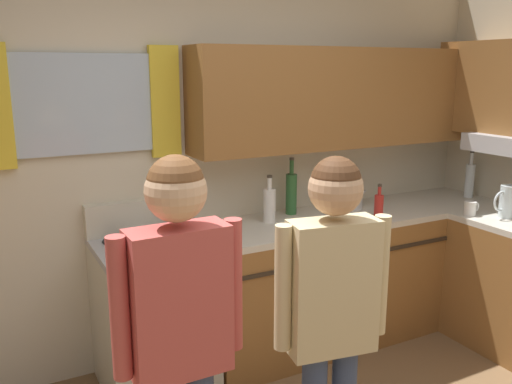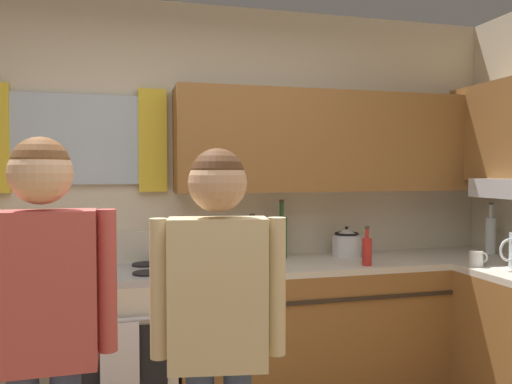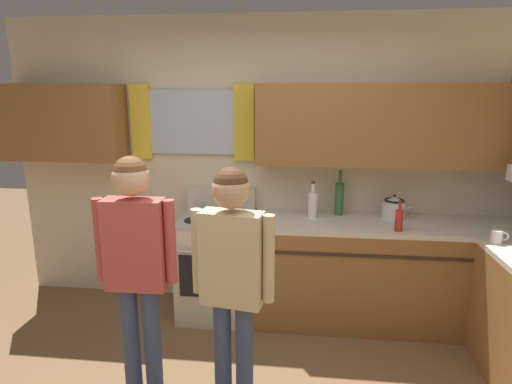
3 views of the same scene
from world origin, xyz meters
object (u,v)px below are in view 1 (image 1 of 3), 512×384
Objects in this scene: water_pitcher at (507,202)px; bottle_sauce_red at (379,207)px; bottle_wine_green at (291,193)px; adult_in_plaid at (332,300)px; mug_ceramic_white at (471,208)px; bottle_tall_clear at (470,179)px; stove_oven at (153,313)px; stovetop_kettle at (349,195)px; adult_left at (180,317)px; bottle_milk_white at (269,204)px.

bottle_sauce_red is at bearing 156.50° from water_pitcher.
bottle_wine_green is 0.25× the size of adult_in_plaid.
bottle_wine_green reaches higher than mug_ceramic_white.
bottle_wine_green is at bearing 171.38° from bottle_tall_clear.
stove_oven is 1.22m from bottle_wine_green.
stovetop_kettle is at bearing 85.04° from bottle_sauce_red.
bottle_wine_green is (-1.49, 0.23, 0.01)m from bottle_tall_clear.
adult_left is 0.61m from adult_in_plaid.
bottle_milk_white is 1.43m from adult_in_plaid.
bottle_wine_green is (1.06, 0.18, 0.58)m from stove_oven.
bottle_sauce_red is (1.49, -0.22, 0.53)m from stove_oven.
adult_left is (-1.76, -1.32, 0.02)m from stovetop_kettle.
adult_in_plaid reaches higher than bottle_tall_clear.
mug_ceramic_white is (-0.41, -0.38, -0.09)m from bottle_tall_clear.
mug_ceramic_white is 0.23m from water_pitcher.
bottle_tall_clear is at bearing 9.76° from bottle_sauce_red.
bottle_sauce_red is 1.54m from adult_in_plaid.
stove_oven is at bearing -174.71° from bottle_milk_white.
stove_oven is 1.42m from adult_in_plaid.
water_pitcher is (-0.25, -0.53, -0.03)m from bottle_tall_clear.
adult_in_plaid is at bearing -74.27° from stove_oven.
bottle_sauce_red is 0.90× the size of stovetop_kettle.
bottle_milk_white is at bearing -155.35° from bottle_wine_green.
adult_left is at bearing -166.56° from water_pitcher.
stove_oven is 4.02× the size of stovetop_kettle.
stove_oven is 2.23m from mug_ceramic_white.
adult_left reaches higher than bottle_tall_clear.
water_pitcher reaches higher than stovetop_kettle.
stovetop_kettle is 1.83m from adult_in_plaid.
bottle_sauce_red is at bearing -43.57° from bottle_wine_green.
water_pitcher is at bearing -115.24° from bottle_tall_clear.
bottle_tall_clear is 1.50m from bottle_wine_green.
bottle_wine_green reaches higher than stove_oven.
mug_ceramic_white is (0.65, -0.19, -0.05)m from bottle_sauce_red.
adult_in_plaid is at bearing -129.40° from stovetop_kettle.
mug_ceramic_white is at bearing -42.08° from stovetop_kettle.
stove_oven is 2.61m from bottle_tall_clear.
adult_in_plaid is at bearing -137.02° from bottle_sauce_red.
adult_in_plaid reaches higher than mug_ceramic_white.
adult_left is (-1.73, -0.96, 0.02)m from bottle_sauce_red.
water_pitcher is (0.16, -0.16, 0.06)m from mug_ceramic_white.
mug_ceramic_white is at bearing 17.79° from adult_left.
adult_left is at bearing -133.70° from bottle_wine_green.
bottle_tall_clear reaches higher than stove_oven.
mug_ceramic_white is at bearing -16.77° from bottle_sauce_red.
bottle_tall_clear is at bearing 42.39° from mug_ceramic_white.
water_pitcher reaches higher than stove_oven.
bottle_wine_green reaches higher than bottle_tall_clear.
water_pitcher is at bearing -42.51° from stovetop_kettle.
bottle_sauce_red reaches higher than stovetop_kettle.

